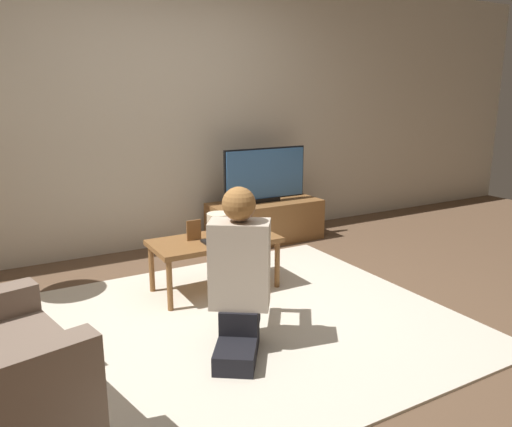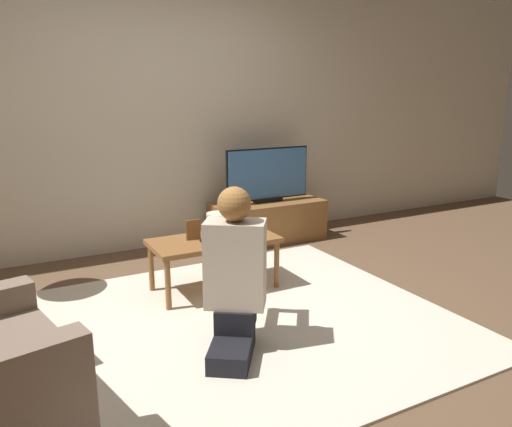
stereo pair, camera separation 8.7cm
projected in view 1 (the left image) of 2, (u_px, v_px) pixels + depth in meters
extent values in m
plane|color=brown|center=(253.00, 322.00, 3.27)|extent=(10.00, 10.00, 0.00)
cube|color=beige|center=(151.00, 111.00, 4.59)|extent=(10.00, 0.06, 2.60)
cube|color=beige|center=(253.00, 321.00, 3.27)|extent=(2.52, 2.37, 0.02)
cube|color=brown|center=(265.00, 221.00, 5.02)|extent=(1.13, 0.48, 0.40)
cube|color=black|center=(265.00, 200.00, 4.97)|extent=(0.30, 0.08, 0.04)
cube|color=black|center=(265.00, 174.00, 4.91)|extent=(0.89, 0.03, 0.51)
cube|color=#38669E|center=(265.00, 174.00, 4.90)|extent=(0.86, 0.04, 0.48)
cube|color=brown|center=(215.00, 241.00, 3.69)|extent=(0.94, 0.47, 0.04)
cylinder|color=brown|center=(170.00, 287.00, 3.37)|extent=(0.04, 0.04, 0.38)
cylinder|color=brown|center=(277.00, 265.00, 3.78)|extent=(0.04, 0.04, 0.38)
cylinder|color=brown|center=(152.00, 269.00, 3.70)|extent=(0.04, 0.04, 0.38)
cylinder|color=brown|center=(252.00, 252.00, 4.11)|extent=(0.04, 0.04, 0.38)
cube|color=black|center=(237.00, 349.00, 2.79)|extent=(0.42, 0.47, 0.11)
cube|color=black|center=(240.00, 316.00, 2.91)|extent=(0.32, 0.32, 0.14)
cube|color=#C1B29E|center=(240.00, 264.00, 2.83)|extent=(0.39, 0.36, 0.50)
sphere|color=tan|center=(239.00, 205.00, 2.75)|extent=(0.18, 0.18, 0.18)
sphere|color=#9E6B38|center=(239.00, 204.00, 2.73)|extent=(0.19, 0.19, 0.19)
cube|color=black|center=(246.00, 241.00, 3.18)|extent=(0.13, 0.11, 0.04)
cylinder|color=#C1B29E|center=(261.00, 247.00, 3.06)|extent=(0.23, 0.29, 0.07)
cylinder|color=#C1B29E|center=(228.00, 246.00, 3.08)|extent=(0.23, 0.29, 0.07)
cube|color=brown|center=(194.00, 230.00, 3.64)|extent=(0.11, 0.01, 0.15)
cylinder|color=#4C3823|center=(219.00, 231.00, 3.78)|extent=(0.10, 0.10, 0.06)
cylinder|color=beige|center=(219.00, 220.00, 3.76)|extent=(0.18, 0.18, 0.11)
cube|color=black|center=(207.00, 243.00, 3.56)|extent=(0.04, 0.15, 0.02)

